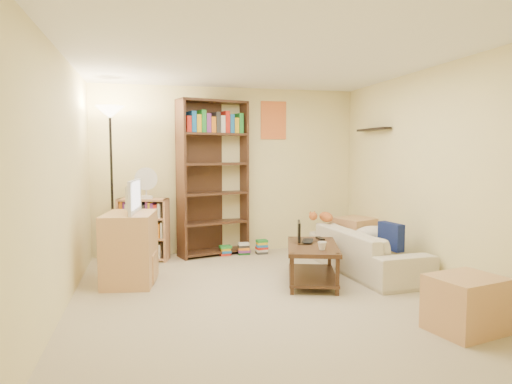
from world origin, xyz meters
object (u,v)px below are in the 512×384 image
(laptop, at_px, (311,241))
(tv_stand, at_px, (130,248))
(desk_fan, at_px, (146,182))
(end_cabinet, at_px, (466,304))
(coffee_table, at_px, (312,258))
(side_table, at_px, (355,238))
(mug, at_px, (322,246))
(tabby_cat, at_px, (324,217))
(sofa, at_px, (366,250))
(tall_bookshelf, at_px, (213,174))
(television, at_px, (129,197))
(short_bookshelf, at_px, (143,230))
(floor_lamp, at_px, (111,139))

(laptop, relative_size, tv_stand, 0.42)
(desk_fan, height_order, end_cabinet, desk_fan)
(coffee_table, height_order, side_table, side_table)
(mug, bearing_deg, tabby_cat, 67.57)
(sofa, bearing_deg, laptop, 99.09)
(mug, relative_size, tall_bookshelf, 0.05)
(sofa, bearing_deg, desk_fan, 61.13)
(desk_fan, bearing_deg, mug, -44.64)
(laptop, relative_size, television, 0.51)
(mug, xyz_separation_m, tv_stand, (-2.07, 0.79, -0.09))
(sofa, bearing_deg, short_bookshelf, 60.76)
(tall_bookshelf, xyz_separation_m, desk_fan, (-0.96, -0.18, -0.09))
(side_table, bearing_deg, short_bookshelf, 170.06)
(mug, distance_m, tall_bookshelf, 2.34)
(tv_stand, bearing_deg, end_cabinet, -28.81)
(tv_stand, bearing_deg, tabby_cat, 20.03)
(tall_bookshelf, bearing_deg, coffee_table, -78.72)
(floor_lamp, xyz_separation_m, side_table, (3.38, -0.30, -1.41))
(side_table, bearing_deg, desk_fan, 170.73)
(laptop, height_order, short_bookshelf, short_bookshelf)
(tv_stand, xyz_separation_m, floor_lamp, (-0.25, 0.88, 1.28))
(floor_lamp, bearing_deg, tv_stand, -74.30)
(tabby_cat, height_order, tv_stand, tv_stand)
(laptop, bearing_deg, coffee_table, -171.07)
(sofa, xyz_separation_m, desk_fan, (-2.72, 1.23, 0.84))
(mug, height_order, side_table, side_table)
(tabby_cat, relative_size, side_table, 0.75)
(coffee_table, distance_m, mug, 0.35)
(mug, distance_m, floor_lamp, 3.10)
(tall_bookshelf, bearing_deg, side_table, -34.79)
(mug, xyz_separation_m, desk_fan, (-1.88, 1.86, 0.61))
(tabby_cat, height_order, tall_bookshelf, tall_bookshelf)
(mug, relative_size, short_bookshelf, 0.13)
(tabby_cat, xyz_separation_m, desk_fan, (-2.42, 0.53, 0.49))
(television, height_order, tall_bookshelf, tall_bookshelf)
(laptop, height_order, tall_bookshelf, tall_bookshelf)
(laptop, bearing_deg, tv_stand, 103.90)
(tabby_cat, height_order, short_bookshelf, short_bookshelf)
(floor_lamp, relative_size, side_table, 3.67)
(laptop, bearing_deg, side_table, -23.39)
(floor_lamp, bearing_deg, sofa, -18.36)
(floor_lamp, bearing_deg, mug, -35.81)
(tall_bookshelf, relative_size, end_cabinet, 3.98)
(tabby_cat, bearing_deg, television, -168.59)
(mug, bearing_deg, sofa, 36.44)
(sofa, bearing_deg, coffee_table, 106.86)
(laptop, xyz_separation_m, tall_bookshelf, (-0.95, 1.61, 0.74))
(end_cabinet, bearing_deg, sofa, 87.61)
(coffee_table, relative_size, end_cabinet, 1.99)
(coffee_table, relative_size, tall_bookshelf, 0.50)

